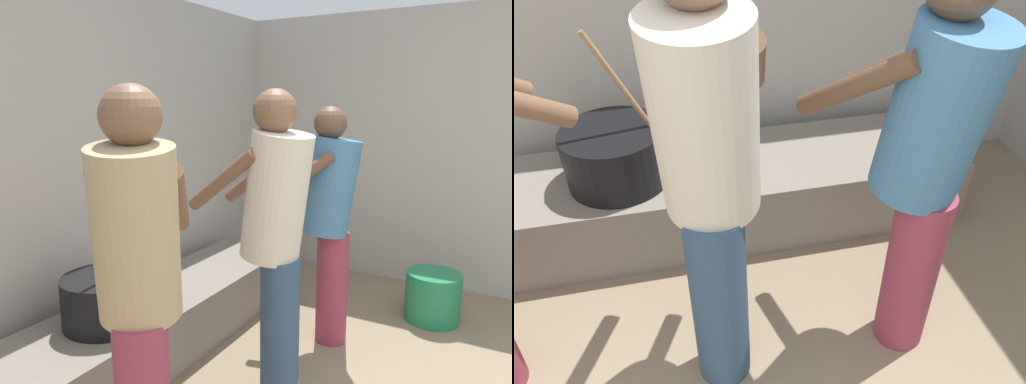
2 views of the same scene
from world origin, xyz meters
TOP-DOWN VIEW (x-y plane):
  - hearth_ledge at (0.65, 2.09)m, footprint 2.33×0.60m
  - cooking_pot_main at (0.12, 2.07)m, footprint 0.47×0.47m
  - cook_in_blue_shirt at (1.18, 1.24)m, footprint 0.61×0.71m
  - cook_in_cream_shirt at (0.47, 1.24)m, footprint 0.45×0.71m

SIDE VIEW (x-z plane):
  - hearth_ledge at x=0.65m, z-range 0.00..0.37m
  - cooking_pot_main at x=0.12m, z-range 0.14..0.86m
  - cook_in_blue_shirt at x=1.18m, z-range 0.10..1.61m
  - cook_in_cream_shirt at x=0.47m, z-range 0.12..1.72m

